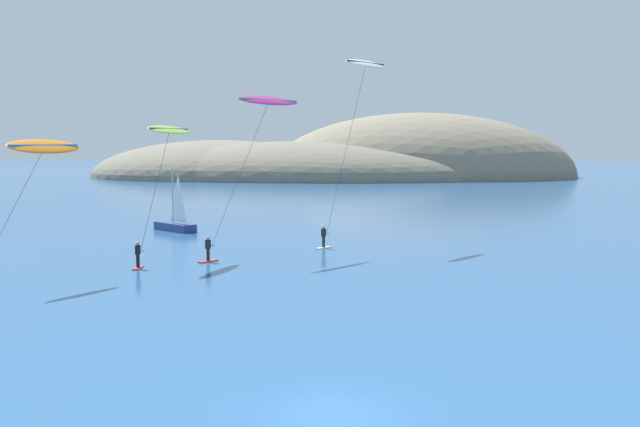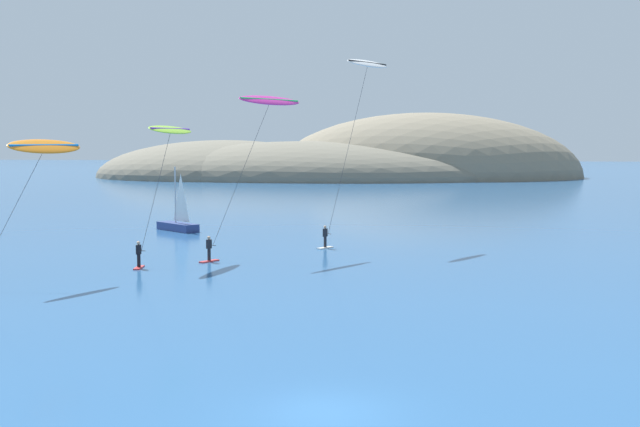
% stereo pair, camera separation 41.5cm
% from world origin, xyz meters
% --- Properties ---
extents(ground_plane, '(600.00, 600.00, 0.00)m').
position_xyz_m(ground_plane, '(0.00, 0.00, 0.00)').
color(ground_plane, '#285689').
extents(headland_island, '(107.87, 66.39, 28.50)m').
position_xyz_m(headland_island, '(-10.70, 156.48, 0.00)').
color(headland_island, '#6B6656').
rests_on(headland_island, ground).
extents(sailboat_near, '(5.16, 4.59, 5.70)m').
position_xyz_m(sailboat_near, '(-18.67, 46.32, 0.64)').
color(sailboat_near, navy).
rests_on(sailboat_near, ground).
extents(kitesurfer_white, '(5.29, 7.48, 14.38)m').
position_xyz_m(kitesurfer_white, '(-1.49, 39.93, 12.72)').
color(kitesurfer_white, silver).
rests_on(kitesurfer_white, ground).
extents(kitesurfer_orange, '(3.99, 7.66, 8.15)m').
position_xyz_m(kitesurfer_orange, '(-18.78, 20.79, 7.08)').
color(kitesurfer_orange, yellow).
rests_on(kitesurfer_orange, ground).
extents(kitesurfer_magenta, '(5.94, 8.53, 11.24)m').
position_xyz_m(kitesurfer_magenta, '(-7.97, 33.02, 9.98)').
color(kitesurfer_magenta, red).
rests_on(kitesurfer_magenta, ground).
extents(kitesurfer_lime, '(2.30, 8.18, 9.09)m').
position_xyz_m(kitesurfer_lime, '(-13.91, 29.45, 8.10)').
color(kitesurfer_lime, red).
rests_on(kitesurfer_lime, ground).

